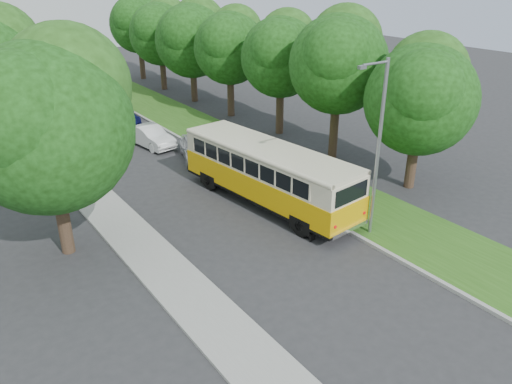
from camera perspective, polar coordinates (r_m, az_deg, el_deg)
ground at (r=22.76m, az=0.74°, el=-5.38°), size 120.00×120.00×0.00m
curb at (r=28.24m, az=0.68°, el=1.00°), size 0.20×70.00×0.15m
grass_verge at (r=29.58m, az=4.37°, el=2.03°), size 4.50×70.00×0.13m
sidewalk at (r=24.74m, az=-15.30°, el=-3.57°), size 2.20×70.00×0.12m
treeline at (r=37.39m, az=-12.11°, el=15.67°), size 24.27×41.91×9.46m
lamppost_near at (r=21.92m, az=13.70°, el=5.25°), size 1.71×0.16×8.00m
lamppost_far at (r=33.46m, az=-22.87°, el=10.15°), size 1.71×0.16×7.50m
warning_sign at (r=30.36m, az=-19.91°, el=4.52°), size 0.56×0.10×2.50m
vintage_bus at (r=25.37m, az=1.42°, el=1.90°), size 3.89×10.94×3.18m
car_silver at (r=32.03m, az=-6.90°, el=4.99°), size 3.08×4.62×1.46m
car_white at (r=34.91m, az=-11.99°, el=6.24°), size 2.13×4.48×1.42m
car_blue at (r=40.98m, az=-15.11°, el=8.53°), size 1.81×4.39×1.27m
car_grey at (r=44.29m, az=-16.28°, el=9.68°), size 2.56×5.30×1.45m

